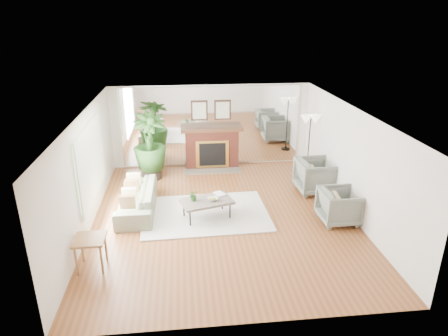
{
  "coord_description": "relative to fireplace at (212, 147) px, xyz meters",
  "views": [
    {
      "loc": [
        -0.88,
        -8.29,
        4.49
      ],
      "look_at": [
        0.09,
        0.6,
        0.99
      ],
      "focal_mm": 32.0,
      "sensor_mm": 36.0,
      "label": 1
    }
  ],
  "objects": [
    {
      "name": "side_table",
      "position": [
        -2.65,
        -5.0,
        -0.13
      ],
      "size": [
        0.56,
        0.56,
        0.63
      ],
      "rotation": [
        0.0,
        0.0,
        -0.0
      ],
      "color": "olive",
      "rests_on": "ground"
    },
    {
      "name": "fireplace",
      "position": [
        0.0,
        0.0,
        0.0
      ],
      "size": [
        1.85,
        0.83,
        2.05
      ],
      "color": "maroon",
      "rests_on": "ground"
    },
    {
      "name": "wall_back",
      "position": [
        0.0,
        0.23,
        0.59
      ],
      "size": [
        6.0,
        0.02,
        2.5
      ],
      "primitive_type": "cube",
      "color": "silver",
      "rests_on": "ground"
    },
    {
      "name": "mirror_panel",
      "position": [
        0.0,
        0.21,
        0.59
      ],
      "size": [
        5.4,
        0.04,
        2.4
      ],
      "primitive_type": "cube",
      "color": "silver",
      "rests_on": "wall_back"
    },
    {
      "name": "armchair_front",
      "position": [
        2.6,
        -3.78,
        -0.27
      ],
      "size": [
        0.88,
        0.86,
        0.79
      ],
      "primitive_type": "imported",
      "rotation": [
        0.0,
        0.0,
        1.59
      ],
      "color": "slate",
      "rests_on": "ground"
    },
    {
      "name": "window_panel",
      "position": [
        -2.96,
        -2.86,
        0.69
      ],
      "size": [
        0.04,
        2.4,
        1.5
      ],
      "primitive_type": "cube",
      "color": "#B2E09E",
      "rests_on": "wall_left"
    },
    {
      "name": "area_rug",
      "position": [
        -0.41,
        -3.1,
        -0.64
      ],
      "size": [
        3.01,
        2.19,
        0.03
      ],
      "primitive_type": "cube",
      "rotation": [
        0.0,
        0.0,
        0.03
      ],
      "color": "silver",
      "rests_on": "ground"
    },
    {
      "name": "coffee_table",
      "position": [
        -0.39,
        -3.3,
        -0.24
      ],
      "size": [
        1.3,
        0.96,
        0.46
      ],
      "rotation": [
        0.0,
        0.0,
        0.28
      ],
      "color": "#665C50",
      "rests_on": "ground"
    },
    {
      "name": "potted_ficus",
      "position": [
        -1.8,
        -0.71,
        0.38
      ],
      "size": [
        1.11,
        1.11,
        1.94
      ],
      "color": "black",
      "rests_on": "ground"
    },
    {
      "name": "fruit_bowl",
      "position": [
        -0.25,
        -3.31,
        -0.17
      ],
      "size": [
        0.26,
        0.26,
        0.06
      ],
      "primitive_type": "imported",
      "rotation": [
        0.0,
        0.0,
        0.12
      ],
      "color": "olive",
      "rests_on": "coffee_table"
    },
    {
      "name": "sofa",
      "position": [
        -2.03,
        -2.74,
        -0.35
      ],
      "size": [
        0.85,
        2.13,
        0.62
      ],
      "primitive_type": "imported",
      "rotation": [
        0.0,
        0.0,
        -1.58
      ],
      "color": "gray",
      "rests_on": "ground"
    },
    {
      "name": "book",
      "position": [
        -0.15,
        -3.05,
        -0.19
      ],
      "size": [
        0.31,
        0.35,
        0.02
      ],
      "primitive_type": "imported",
      "rotation": [
        0.0,
        0.0,
        0.46
      ],
      "color": "olive",
      "rests_on": "coffee_table"
    },
    {
      "name": "wall_right",
      "position": [
        2.99,
        -3.26,
        0.59
      ],
      "size": [
        0.02,
        7.0,
        2.5
      ],
      "primitive_type": "cube",
      "color": "silver",
      "rests_on": "ground"
    },
    {
      "name": "armchair_back",
      "position": [
        2.6,
        -2.11,
        -0.21
      ],
      "size": [
        1.02,
        0.99,
        0.89
      ],
      "primitive_type": "imported",
      "rotation": [
        0.0,
        0.0,
        1.61
      ],
      "color": "slate",
      "rests_on": "ground"
    },
    {
      "name": "ground",
      "position": [
        0.0,
        -3.26,
        -0.66
      ],
      "size": [
        7.0,
        7.0,
        0.0
      ],
      "primitive_type": "plane",
      "color": "brown",
      "rests_on": "ground"
    },
    {
      "name": "wall_left",
      "position": [
        -2.99,
        -3.26,
        0.59
      ],
      "size": [
        0.02,
        7.0,
        2.5
      ],
      "primitive_type": "cube",
      "color": "silver",
      "rests_on": "ground"
    },
    {
      "name": "tabletop_plant",
      "position": [
        -0.68,
        -3.28,
        -0.06
      ],
      "size": [
        0.29,
        0.26,
        0.27
      ],
      "primitive_type": "imported",
      "rotation": [
        0.0,
        0.0,
        0.27
      ],
      "color": "#2D5920",
      "rests_on": "coffee_table"
    },
    {
      "name": "floor_lamp",
      "position": [
        2.7,
        -1.02,
        0.89
      ],
      "size": [
        0.59,
        0.33,
        1.82
      ],
      "color": "black",
      "rests_on": "ground"
    }
  ]
}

